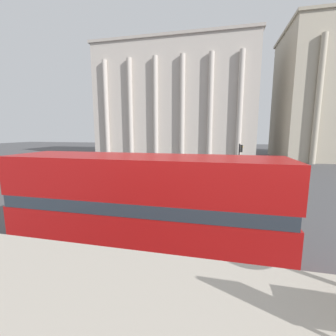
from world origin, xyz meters
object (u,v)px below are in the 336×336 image
at_px(traffic_light_mid, 240,158).
at_px(car_white, 268,167).
at_px(plaza_building_left, 177,104).
at_px(pedestrian_white, 92,196).
at_px(traffic_light_near, 228,181).
at_px(pedestrian_blue, 225,166).
at_px(double_decker_bus, 143,204).
at_px(pedestrian_yellow, 273,162).
at_px(car_silver, 181,169).

height_order(traffic_light_mid, car_white, traffic_light_mid).
distance_m(plaza_building_left, traffic_light_mid, 27.63).
bearing_deg(pedestrian_white, traffic_light_near, 168.39).
height_order(traffic_light_near, car_white, traffic_light_near).
bearing_deg(pedestrian_blue, double_decker_bus, 139.29).
height_order(double_decker_bus, pedestrian_yellow, double_decker_bus).
distance_m(traffic_light_mid, pedestrian_yellow, 12.29).
relative_size(traffic_light_near, pedestrian_white, 1.80).
xyz_separation_m(traffic_light_mid, pedestrian_blue, (-1.18, 5.29, -1.57)).
xyz_separation_m(double_decker_bus, pedestrian_blue, (3.55, 19.96, -1.31)).
relative_size(plaza_building_left, car_silver, 7.20).
height_order(plaza_building_left, pedestrian_yellow, plaza_building_left).
bearing_deg(traffic_light_mid, car_white, 62.18).
height_order(traffic_light_mid, pedestrian_yellow, traffic_light_mid).
distance_m(car_silver, pedestrian_white, 13.89).
xyz_separation_m(plaza_building_left, traffic_light_near, (9.38, -32.77, -8.65)).
xyz_separation_m(traffic_light_mid, pedestrian_yellow, (5.36, 10.95, -1.58)).
relative_size(traffic_light_near, traffic_light_mid, 0.81).
xyz_separation_m(car_silver, car_white, (10.46, 4.57, 0.00)).
bearing_deg(car_white, traffic_light_near, 81.28).
xyz_separation_m(double_decker_bus, pedestrian_white, (-5.08, 4.64, -1.28)).
xyz_separation_m(traffic_light_near, pedestrian_white, (-8.43, -1.35, -1.09)).
distance_m(plaza_building_left, car_silver, 23.46).
distance_m(traffic_light_near, pedestrian_white, 8.61).
height_order(pedestrian_white, pedestrian_blue, pedestrian_white).
xyz_separation_m(pedestrian_white, pedestrian_blue, (8.63, 15.33, -0.02)).
bearing_deg(car_silver, pedestrian_yellow, 105.49).
distance_m(double_decker_bus, traffic_light_mid, 15.42).
bearing_deg(double_decker_bus, car_white, 68.35).
height_order(traffic_light_mid, pedestrian_blue, traffic_light_mid).
height_order(double_decker_bus, pedestrian_blue, double_decker_bus).
height_order(traffic_light_mid, car_silver, traffic_light_mid).
distance_m(plaza_building_left, traffic_light_near, 35.17).
bearing_deg(pedestrian_yellow, double_decker_bus, -134.09).
xyz_separation_m(plaza_building_left, traffic_light_mid, (10.76, -24.09, -8.19)).
height_order(car_silver, pedestrian_white, pedestrian_white).
height_order(traffic_light_near, pedestrian_blue, traffic_light_near).
bearing_deg(traffic_light_near, plaza_building_left, 105.97).
distance_m(car_silver, pedestrian_blue, 5.43).
xyz_separation_m(traffic_light_near, car_silver, (-4.87, 12.07, -1.42)).
relative_size(plaza_building_left, traffic_light_near, 9.40).
bearing_deg(traffic_light_mid, car_silver, 151.57).
bearing_deg(pedestrian_white, traffic_light_mid, -155.09).
relative_size(car_silver, car_white, 1.00).
bearing_deg(plaza_building_left, pedestrian_yellow, -39.18).
bearing_deg(car_silver, plaza_building_left, 174.68).
xyz_separation_m(plaza_building_left, pedestrian_yellow, (16.12, -13.14, -9.77)).
bearing_deg(traffic_light_near, pedestrian_yellow, 71.05).
bearing_deg(pedestrian_blue, traffic_light_near, 148.56).
relative_size(plaza_building_left, traffic_light_mid, 7.64).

